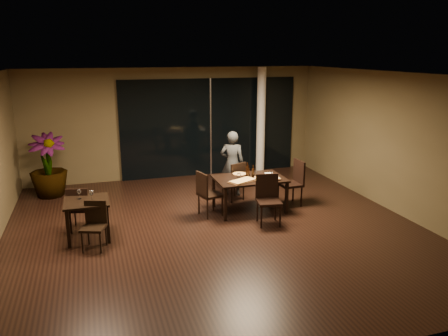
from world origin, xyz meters
TOP-DOWN VIEW (x-y plane):
  - ground at (0.00, 0.00)m, footprint 8.00×8.00m
  - wall_back at (0.00, 4.05)m, footprint 8.00×0.10m
  - wall_front at (0.00, -4.05)m, footprint 8.00×0.10m
  - wall_right at (4.05, 0.00)m, footprint 0.10×8.00m
  - ceiling at (0.00, 0.00)m, footprint 8.00×8.00m
  - window_panel at (1.00, 3.96)m, footprint 5.00×0.06m
  - column at (2.40, 3.65)m, footprint 0.24×0.24m
  - main_table at (1.00, 0.80)m, footprint 1.50×1.00m
  - side_table at (-2.40, 0.30)m, footprint 0.80×0.80m
  - chair_main_far at (0.92, 1.52)m, footprint 0.55×0.55m
  - chair_main_near at (1.11, 0.02)m, footprint 0.54×0.54m
  - chair_main_left at (0.03, 0.76)m, footprint 0.55×0.55m
  - chair_main_right at (2.10, 0.87)m, footprint 0.49×0.49m
  - chair_side_far at (-2.55, 0.76)m, footprint 0.49×0.49m
  - chair_side_near at (-2.28, -0.15)m, footprint 0.50×0.50m
  - diner at (0.98, 1.95)m, footprint 0.64×0.55m
  - potted_plant at (-3.26, 3.17)m, footprint 0.97×0.97m
  - pizza_board_left at (0.76, 0.57)m, footprint 0.68×0.52m
  - pizza_board_right at (1.32, 0.57)m, footprint 0.57×0.36m
  - oblong_pizza_left at (0.76, 0.57)m, footprint 0.59×0.46m
  - oblong_pizza_right at (1.32, 0.57)m, footprint 0.54×0.32m
  - round_pizza at (0.88, 1.12)m, footprint 0.30×0.30m
  - bottle_a at (0.98, 0.83)m, footprint 0.06×0.06m
  - bottle_b at (1.09, 0.82)m, footprint 0.06×0.06m
  - bottle_c at (1.00, 0.94)m, footprint 0.07×0.07m
  - tumbler_left at (0.78, 0.86)m, footprint 0.08×0.08m
  - tumbler_right at (1.19, 0.94)m, footprint 0.07×0.07m
  - napkin_near at (1.55, 0.74)m, footprint 0.20×0.16m
  - napkin_far at (1.53, 0.99)m, footprint 0.19×0.13m
  - wine_glass_a at (-2.52, 0.43)m, footprint 0.08×0.08m
  - wine_glass_b at (-2.30, 0.27)m, footprint 0.08×0.08m
  - side_napkin at (-2.33, 0.08)m, footprint 0.18×0.11m

SIDE VIEW (x-z plane):
  - ground at x=0.00m, z-range 0.00..0.00m
  - chair_side_near at x=-2.28m, z-range 0.05..0.90m
  - chair_side_far at x=-2.55m, z-range 0.05..0.93m
  - chair_main_far at x=0.92m, z-range 0.05..0.98m
  - chair_main_left at x=0.03m, z-range 0.06..1.03m
  - chair_main_near at x=1.11m, z-range 0.06..1.07m
  - chair_main_right at x=2.10m, z-range 0.06..1.09m
  - side_table at x=-2.40m, z-range 0.25..1.00m
  - main_table at x=1.00m, z-range 0.30..1.05m
  - pizza_board_left at x=0.76m, z-range 0.75..0.76m
  - pizza_board_right at x=1.32m, z-range 0.75..0.76m
  - round_pizza at x=0.88m, z-range 0.75..0.76m
  - napkin_near at x=1.55m, z-range 0.75..0.76m
  - napkin_far at x=1.53m, z-range 0.75..0.76m
  - side_napkin at x=-2.33m, z-range 0.75..0.76m
  - potted_plant at x=-3.26m, z-range 0.00..1.53m
  - oblong_pizza_left at x=0.76m, z-range 0.77..0.78m
  - oblong_pizza_right at x=1.32m, z-range 0.77..0.78m
  - tumbler_right at x=1.19m, z-range 0.75..0.83m
  - diner at x=0.98m, z-range 0.00..1.58m
  - tumbler_left at x=0.78m, z-range 0.75..0.85m
  - wine_glass_a at x=-2.52m, z-range 0.75..0.93m
  - wine_glass_b at x=-2.30m, z-range 0.75..0.94m
  - bottle_b at x=1.09m, z-range 0.75..1.02m
  - bottle_a at x=0.98m, z-range 0.75..1.03m
  - bottle_c at x=1.00m, z-range 0.75..1.06m
  - window_panel at x=1.00m, z-range 0.00..2.70m
  - wall_back at x=0.00m, z-range 0.00..3.00m
  - wall_front at x=0.00m, z-range 0.00..3.00m
  - wall_right at x=4.05m, z-range 0.00..3.00m
  - column at x=2.40m, z-range 0.00..3.00m
  - ceiling at x=0.00m, z-range 3.00..3.04m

